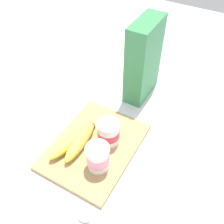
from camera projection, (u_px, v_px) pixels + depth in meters
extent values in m
plane|color=white|center=(95.00, 147.00, 0.83)|extent=(2.40, 2.40, 0.00)
cube|color=tan|center=(95.00, 146.00, 0.82)|extent=(0.33, 0.25, 0.01)
cube|color=#38844C|center=(143.00, 60.00, 0.91)|extent=(0.17, 0.07, 0.30)
cylinder|color=white|center=(109.00, 133.00, 0.80)|extent=(0.07, 0.07, 0.08)
cylinder|color=#DB384C|center=(109.00, 133.00, 0.80)|extent=(0.07, 0.07, 0.03)
cylinder|color=silver|center=(108.00, 124.00, 0.77)|extent=(0.07, 0.07, 0.00)
cylinder|color=white|center=(98.00, 158.00, 0.73)|extent=(0.06, 0.06, 0.08)
cylinder|color=pink|center=(98.00, 158.00, 0.73)|extent=(0.07, 0.07, 0.04)
cylinder|color=silver|center=(97.00, 149.00, 0.70)|extent=(0.07, 0.07, 0.00)
ellipsoid|color=#E2DF4B|center=(72.00, 141.00, 0.80)|extent=(0.19, 0.08, 0.04)
ellipsoid|color=#E2DF4B|center=(80.00, 142.00, 0.80)|extent=(0.17, 0.05, 0.04)
cylinder|color=brown|center=(93.00, 126.00, 0.86)|extent=(0.01, 0.01, 0.02)
cylinder|color=silver|center=(63.00, 212.00, 0.68)|extent=(0.03, 0.11, 0.01)
ellipsoid|color=silver|center=(84.00, 218.00, 0.66)|extent=(0.03, 0.04, 0.01)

